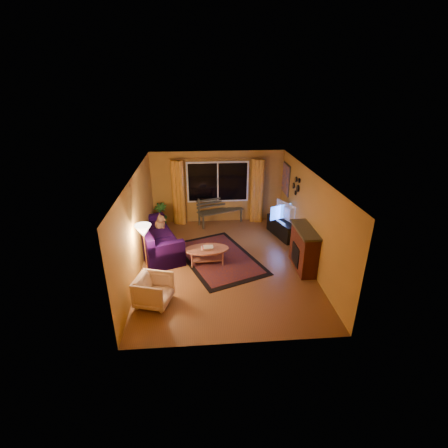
{
  "coord_description": "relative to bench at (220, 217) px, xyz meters",
  "views": [
    {
      "loc": [
        -0.65,
        -7.73,
        4.6
      ],
      "look_at": [
        0.0,
        0.3,
        1.05
      ],
      "focal_mm": 26.0,
      "sensor_mm": 36.0,
      "label": 1
    }
  ],
  "objects": [
    {
      "name": "armchair",
      "position": [
        -1.8,
        -4.38,
        0.13
      ],
      "size": [
        0.86,
        0.89,
        0.75
      ],
      "primitive_type": "imported",
      "rotation": [
        0.0,
        0.0,
        1.29
      ],
      "color": "beige",
      "rests_on": "ground"
    },
    {
      "name": "floor",
      "position": [
        -0.07,
        -2.75,
        -0.25
      ],
      "size": [
        4.5,
        6.0,
        0.02
      ],
      "primitive_type": "cube",
      "color": "brown",
      "rests_on": "ground"
    },
    {
      "name": "curtain_right",
      "position": [
        1.28,
        0.13,
        0.88
      ],
      "size": [
        0.36,
        0.36,
        2.24
      ],
      "primitive_type": "cylinder",
      "color": "orange",
      "rests_on": "ground"
    },
    {
      "name": "potted_plant",
      "position": [
        -2.06,
        -0.06,
        0.17
      ],
      "size": [
        0.56,
        0.56,
        0.82
      ],
      "primitive_type": "imported",
      "rotation": [
        0.0,
        0.0,
        -0.26
      ],
      "color": "#235B1E",
      "rests_on": "ground"
    },
    {
      "name": "rug",
      "position": [
        -0.23,
        -2.45,
        -0.23
      ],
      "size": [
        2.76,
        3.35,
        0.02
      ],
      "primitive_type": "cube",
      "rotation": [
        0.0,
        0.0,
        0.38
      ],
      "color": "maroon",
      "rests_on": "ground"
    },
    {
      "name": "fireplace",
      "position": [
        1.98,
        -3.15,
        0.31
      ],
      "size": [
        0.4,
        1.2,
        1.1
      ],
      "primitive_type": "cube",
      "color": "maroon",
      "rests_on": "ground"
    },
    {
      "name": "floor_lamp",
      "position": [
        -2.07,
        -3.39,
        0.52
      ],
      "size": [
        0.3,
        0.3,
        1.51
      ],
      "primitive_type": "cylinder",
      "rotation": [
        0.0,
        0.0,
        -0.2
      ],
      "color": "#BF8C3F",
      "rests_on": "ground"
    },
    {
      "name": "wall_left",
      "position": [
        -2.33,
        -2.75,
        1.01
      ],
      "size": [
        0.02,
        6.0,
        2.5
      ],
      "primitive_type": "cube",
      "color": "#BA8133",
      "rests_on": "ground"
    },
    {
      "name": "dog",
      "position": [
        -1.93,
        -1.38,
        0.44
      ],
      "size": [
        0.36,
        0.44,
        0.43
      ],
      "primitive_type": null,
      "rotation": [
        0.0,
        0.0,
        -0.19
      ],
      "color": "#946041",
      "rests_on": "sofa"
    },
    {
      "name": "mirror_cluster",
      "position": [
        2.14,
        -1.45,
        1.56
      ],
      "size": [
        0.06,
        0.6,
        0.56
      ],
      "primitive_type": null,
      "color": "black",
      "rests_on": "wall_right"
    },
    {
      "name": "television",
      "position": [
        1.93,
        -1.16,
        0.59
      ],
      "size": [
        0.5,
        0.95,
        0.56
      ],
      "primitive_type": "imported",
      "rotation": [
        0.0,
        0.0,
        1.98
      ],
      "color": "black",
      "rests_on": "tv_console"
    },
    {
      "name": "sofa",
      "position": [
        -1.98,
        -1.9,
        0.23
      ],
      "size": [
        1.71,
        2.5,
        0.93
      ],
      "primitive_type": "cube",
      "rotation": [
        0.0,
        0.0,
        0.34
      ],
      "color": "black",
      "rests_on": "ground"
    },
    {
      "name": "wall_back",
      "position": [
        -0.07,
        0.26,
        1.01
      ],
      "size": [
        4.5,
        0.02,
        2.5
      ],
      "primitive_type": "cube",
      "color": "#BA8133",
      "rests_on": "ground"
    },
    {
      "name": "bench",
      "position": [
        0.0,
        0.0,
        0.0
      ],
      "size": [
        1.67,
        1.0,
        0.48
      ],
      "primitive_type": "cube",
      "rotation": [
        0.0,
        0.0,
        0.36
      ],
      "color": "#353323",
      "rests_on": "ground"
    },
    {
      "name": "curtain_left",
      "position": [
        -1.42,
        0.13,
        0.88
      ],
      "size": [
        0.36,
        0.36,
        2.24
      ],
      "primitive_type": "cylinder",
      "color": "orange",
      "rests_on": "ground"
    },
    {
      "name": "ceiling",
      "position": [
        -0.07,
        -2.75,
        2.27
      ],
      "size": [
        4.5,
        6.0,
        0.02
      ],
      "primitive_type": "cube",
      "color": "white",
      "rests_on": "ground"
    },
    {
      "name": "curtain_rod",
      "position": [
        -0.07,
        0.15,
        2.01
      ],
      "size": [
        3.2,
        0.03,
        0.03
      ],
      "primitive_type": "cylinder",
      "rotation": [
        0.0,
        1.57,
        0.0
      ],
      "color": "#BF8C3F",
      "rests_on": "wall_back"
    },
    {
      "name": "tv_console",
      "position": [
        1.93,
        -1.16,
        0.04
      ],
      "size": [
        0.8,
        1.4,
        0.55
      ],
      "primitive_type": "cube",
      "rotation": [
        0.0,
        0.0,
        0.29
      ],
      "color": "black",
      "rests_on": "ground"
    },
    {
      "name": "coffee_table",
      "position": [
        -0.56,
        -2.68,
        -0.02
      ],
      "size": [
        1.25,
        1.25,
        0.44
      ],
      "primitive_type": "cylinder",
      "rotation": [
        0.0,
        0.0,
        0.03
      ],
      "color": "#B96C54",
      "rests_on": "ground"
    },
    {
      "name": "window",
      "position": [
        -0.07,
        0.2,
        1.21
      ],
      "size": [
        2.0,
        0.02,
        1.3
      ],
      "primitive_type": "cube",
      "color": "black",
      "rests_on": "wall_back"
    },
    {
      "name": "wall_right",
      "position": [
        2.19,
        -2.75,
        1.01
      ],
      "size": [
        0.02,
        6.0,
        2.5
      ],
      "primitive_type": "cube",
      "color": "#BA8133",
      "rests_on": "ground"
    },
    {
      "name": "painting",
      "position": [
        2.15,
        -0.3,
        1.41
      ],
      "size": [
        0.04,
        0.76,
        0.96
      ],
      "primitive_type": "cube",
      "color": "orange",
      "rests_on": "wall_right"
    }
  ]
}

